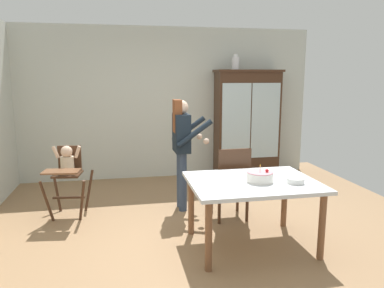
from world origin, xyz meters
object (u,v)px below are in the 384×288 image
ceramic_vase (235,63)px  serving_bowl (296,181)px  china_cabinet (247,123)px  dining_table (252,189)px  adult_person (182,141)px  birthday_cake (260,177)px  dining_chair_far_side (232,179)px  high_chair_with_toddler (67,168)px

ceramic_vase → serving_bowl: (-0.27, -2.97, -1.31)m
china_cabinet → ceramic_vase: (-0.24, 0.00, 1.09)m
dining_table → serving_bowl: size_ratio=7.52×
dining_table → ceramic_vase: bearing=76.4°
adult_person → dining_table: adult_person is taller
birthday_cake → dining_table: bearing=140.2°
dining_table → dining_chair_far_side: 0.75m
china_cabinet → adult_person: china_cabinet is taller
china_cabinet → dining_table: china_cabinet is taller
ceramic_vase → high_chair_with_toddler: ceramic_vase is taller
serving_bowl → dining_chair_far_side: dining_chair_far_side is taller
dining_chair_far_side → ceramic_vase: bearing=-109.1°
dining_table → high_chair_with_toddler: bearing=147.7°
china_cabinet → serving_bowl: 3.02m
china_cabinet → serving_bowl: bearing=-99.8°
birthday_cake → dining_chair_far_side: 0.83m
dining_table → china_cabinet: bearing=71.8°
china_cabinet → dining_chair_far_side: (-0.92, -2.05, -0.43)m
high_chair_with_toddler → birthday_cake: 2.53m
ceramic_vase → birthday_cake: bearing=-102.2°
adult_person → china_cabinet: bearing=-45.0°
china_cabinet → dining_table: 2.96m
ceramic_vase → serving_bowl: bearing=-95.2°
adult_person → birthday_cake: bearing=-156.2°
high_chair_with_toddler → adult_person: size_ratio=0.62×
adult_person → dining_table: 1.43m
serving_bowl → dining_chair_far_side: 1.03m
ceramic_vase → dining_table: size_ratio=0.20×
china_cabinet → dining_chair_far_side: size_ratio=2.04×
adult_person → birthday_cake: size_ratio=5.47×
dining_table → birthday_cake: birthday_cake is taller
high_chair_with_toddler → dining_table: bearing=-25.3°
high_chair_with_toddler → china_cabinet: bearing=33.4°
ceramic_vase → birthday_cake: ceramic_vase is taller
ceramic_vase → dining_chair_far_side: (-0.67, -2.05, -1.52)m
dining_table → serving_bowl: serving_bowl is taller
china_cabinet → serving_bowl: size_ratio=10.86×
ceramic_vase → adult_person: 2.24m
dining_chair_far_side → dining_table: bearing=88.9°
china_cabinet → adult_person: (-1.47, -1.51, -0.01)m
ceramic_vase → high_chair_with_toddler: size_ratio=0.28×
high_chair_with_toddler → dining_chair_far_side: dining_chair_far_side is taller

